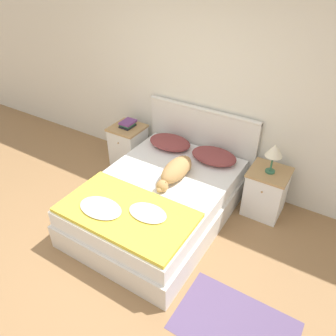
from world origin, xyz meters
name	(u,v)px	position (x,y,z in m)	size (l,w,h in m)	color
ground_plane	(94,271)	(0.00, 0.00, 0.00)	(16.00, 16.00, 0.00)	#997047
wall_back	(198,85)	(0.00, 2.13, 1.27)	(9.00, 0.06, 2.55)	silver
bed	(159,201)	(0.13, 1.02, 0.25)	(1.46, 2.03, 0.50)	silver
headboard	(201,142)	(0.13, 2.06, 0.54)	(1.54, 0.06, 1.04)	silver
nightstand_left	(128,145)	(-0.90, 1.78, 0.30)	(0.45, 0.45, 0.60)	white
nightstand_right	(266,192)	(1.15, 1.78, 0.30)	(0.45, 0.45, 0.60)	white
pillow_left	(170,142)	(-0.20, 1.79, 0.56)	(0.58, 0.40, 0.13)	brown
pillow_right	(214,156)	(0.45, 1.79, 0.56)	(0.58, 0.40, 0.13)	brown
quilt	(125,212)	(0.11, 0.43, 0.53)	(1.36, 0.76, 0.08)	yellow
dog	(176,171)	(0.23, 1.22, 0.60)	(0.24, 0.75, 0.22)	tan
book_stack	(128,124)	(-0.90, 1.80, 0.64)	(0.18, 0.23, 0.08)	#232328
table_lamp	(274,151)	(1.15, 1.77, 0.87)	(0.19, 0.19, 0.36)	#336B4C
rug	(235,326)	(1.44, 0.21, 0.00)	(1.03, 0.68, 0.00)	#604C75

